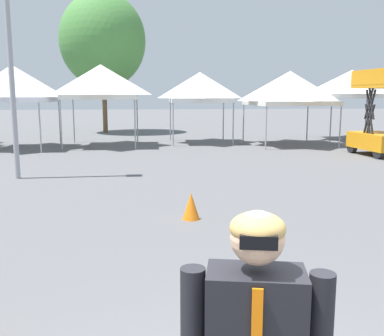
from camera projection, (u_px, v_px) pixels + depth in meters
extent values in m
cylinder|color=#9E9EA3|center=(40.00, 125.00, 17.30)|extent=(0.06, 0.06, 2.17)
cylinder|color=#9E9EA3|center=(60.00, 121.00, 20.22)|extent=(0.06, 0.06, 2.17)
pyramid|color=white|center=(13.00, 81.00, 18.43)|extent=(3.31, 3.31, 1.32)
cube|color=white|center=(14.00, 99.00, 18.55)|extent=(3.28, 3.28, 0.20)
cylinder|color=#9E9EA3|center=(61.00, 123.00, 17.99)|extent=(0.06, 0.06, 2.27)
cylinder|color=#9E9EA3|center=(135.00, 122.00, 18.26)|extent=(0.06, 0.06, 2.27)
cylinder|color=#9E9EA3|center=(74.00, 119.00, 20.94)|extent=(0.06, 0.06, 2.27)
cylinder|color=#9E9EA3|center=(137.00, 119.00, 21.21)|extent=(0.06, 0.06, 2.27)
pyramid|color=white|center=(101.00, 80.00, 19.31)|extent=(3.19, 3.19, 1.31)
cube|color=white|center=(101.00, 97.00, 19.43)|extent=(3.16, 3.16, 0.20)
cylinder|color=#9E9EA3|center=(173.00, 122.00, 19.56)|extent=(0.06, 0.06, 2.12)
cylinder|color=#9E9EA3|center=(233.00, 122.00, 19.81)|extent=(0.06, 0.06, 2.12)
cylinder|color=#9E9EA3|center=(170.00, 119.00, 22.21)|extent=(0.06, 0.06, 2.12)
cylinder|color=#9E9EA3|center=(223.00, 119.00, 22.46)|extent=(0.06, 0.06, 2.12)
pyramid|color=white|center=(200.00, 85.00, 20.74)|extent=(2.86, 2.86, 1.20)
cube|color=white|center=(200.00, 100.00, 20.85)|extent=(2.83, 2.83, 0.20)
cylinder|color=#9E9EA3|center=(266.00, 126.00, 18.26)|extent=(0.06, 0.06, 2.00)
cylinder|color=#9E9EA3|center=(340.00, 125.00, 18.81)|extent=(0.06, 0.06, 2.00)
cylinder|color=#9E9EA3|center=(243.00, 121.00, 21.47)|extent=(0.06, 0.06, 2.00)
cylinder|color=#9E9EA3|center=(307.00, 121.00, 22.03)|extent=(0.06, 0.06, 2.00)
pyramid|color=white|center=(290.00, 86.00, 19.87)|extent=(3.70, 3.70, 1.32)
cube|color=white|center=(289.00, 103.00, 20.00)|extent=(3.67, 3.67, 0.20)
cylinder|color=#9E9EA3|center=(331.00, 119.00, 20.70)|extent=(0.06, 0.06, 2.32)
cylinder|color=#9E9EA3|center=(307.00, 116.00, 23.94)|extent=(0.06, 0.06, 2.32)
cylinder|color=#9E9EA3|center=(366.00, 115.00, 24.20)|extent=(0.06, 0.06, 2.32)
pyramid|color=white|center=(352.00, 82.00, 22.16)|extent=(3.54, 3.54, 1.19)
cube|color=white|center=(351.00, 96.00, 22.28)|extent=(3.51, 3.51, 0.20)
cylinder|color=black|center=(379.00, 152.00, 15.74)|extent=(0.23, 0.50, 0.48)
cylinder|color=black|center=(352.00, 147.00, 17.41)|extent=(0.23, 0.50, 0.48)
cylinder|color=black|center=(379.00, 146.00, 17.64)|extent=(0.23, 0.50, 0.48)
cube|color=orange|center=(379.00, 141.00, 16.64)|extent=(1.62, 2.43, 0.60)
cylinder|color=black|center=(369.00, 126.00, 16.46)|extent=(0.14, 0.62, 1.64)
cylinder|color=black|center=(369.00, 126.00, 16.46)|extent=(0.14, 0.62, 1.64)
cylinder|color=black|center=(370.00, 112.00, 16.37)|extent=(0.14, 0.62, 1.64)
cylinder|color=black|center=(370.00, 112.00, 16.37)|extent=(0.14, 0.62, 1.64)
cylinder|color=black|center=(371.00, 97.00, 16.28)|extent=(0.14, 0.62, 1.64)
cylinder|color=black|center=(371.00, 97.00, 16.28)|extent=(0.14, 0.62, 1.64)
cube|color=orange|center=(383.00, 86.00, 16.31)|extent=(1.54, 2.30, 0.12)
cube|color=orange|center=(367.00, 78.00, 17.28)|extent=(1.33, 0.19, 0.55)
cube|color=orange|center=(368.00, 77.00, 16.13)|extent=(0.27, 2.18, 0.55)
cube|color=black|center=(255.00, 336.00, 1.91)|extent=(0.46, 0.32, 0.60)
cylinder|color=black|center=(193.00, 329.00, 1.93)|extent=(0.11, 0.11, 0.56)
cylinder|color=black|center=(319.00, 336.00, 1.88)|extent=(0.11, 0.11, 0.56)
sphere|color=#D8A884|center=(257.00, 238.00, 1.84)|extent=(0.23, 0.23, 0.23)
ellipsoid|color=tan|center=(258.00, 228.00, 1.83)|extent=(0.23, 0.23, 0.14)
cube|color=black|center=(259.00, 243.00, 1.73)|extent=(0.15, 0.05, 0.06)
cylinder|color=#9E9EA3|center=(9.00, 34.00, 11.47)|extent=(0.14, 0.14, 7.62)
cylinder|color=brown|center=(105.00, 104.00, 26.61)|extent=(0.28, 0.28, 3.42)
ellipsoid|color=#47843D|center=(103.00, 40.00, 26.01)|extent=(5.03, 5.03, 5.54)
cone|color=orange|center=(191.00, 206.00, 8.07)|extent=(0.32, 0.32, 0.50)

